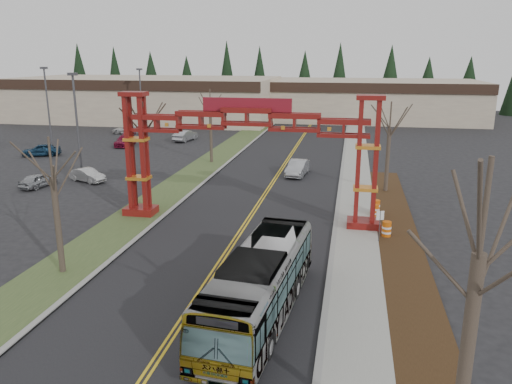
% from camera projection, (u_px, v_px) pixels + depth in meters
% --- Properties ---
extents(ground, '(200.00, 200.00, 0.00)m').
position_uv_depth(ground, '(146.00, 376.00, 18.16)').
color(ground, black).
rests_on(ground, ground).
extents(road, '(12.00, 110.00, 0.02)m').
position_uv_depth(road, '(265.00, 195.00, 41.83)').
color(road, black).
rests_on(road, ground).
extents(lane_line_left, '(0.12, 100.00, 0.01)m').
position_uv_depth(lane_line_left, '(263.00, 195.00, 41.85)').
color(lane_line_left, gold).
rests_on(lane_line_left, road).
extents(lane_line_right, '(0.12, 100.00, 0.01)m').
position_uv_depth(lane_line_right, '(266.00, 195.00, 41.80)').
color(lane_line_right, gold).
rests_on(lane_line_right, road).
extents(curb_right, '(0.30, 110.00, 0.15)m').
position_uv_depth(curb_right, '(339.00, 198.00, 40.69)').
color(curb_right, gray).
rests_on(curb_right, ground).
extents(sidewalk_right, '(2.60, 110.00, 0.14)m').
position_uv_depth(sidewalk_right, '(357.00, 199.00, 40.42)').
color(sidewalk_right, gray).
rests_on(sidewalk_right, ground).
extents(landscape_strip, '(2.60, 50.00, 0.12)m').
position_uv_depth(landscape_strip, '(409.00, 281.00, 25.74)').
color(landscape_strip, black).
rests_on(landscape_strip, ground).
extents(grass_median, '(4.00, 110.00, 0.08)m').
position_uv_depth(grass_median, '(174.00, 190.00, 43.29)').
color(grass_median, '#384B25').
rests_on(grass_median, ground).
extents(curb_left, '(0.30, 110.00, 0.15)m').
position_uv_depth(curb_left, '(194.00, 190.00, 42.94)').
color(curb_left, gray).
rests_on(curb_left, ground).
extents(gateway_arch, '(18.20, 1.60, 8.90)m').
position_uv_depth(gateway_arch, '(247.00, 137.00, 33.62)').
color(gateway_arch, '#64130D').
rests_on(gateway_arch, ground).
extents(retail_building_west, '(46.00, 22.30, 7.50)m').
position_uv_depth(retail_building_west, '(147.00, 98.00, 90.80)').
color(retail_building_west, tan).
rests_on(retail_building_west, ground).
extents(retail_building_east, '(38.00, 20.30, 7.00)m').
position_uv_depth(retail_building_east, '(371.00, 100.00, 91.11)').
color(retail_building_east, tan).
rests_on(retail_building_east, ground).
extents(conifer_treeline, '(116.10, 5.60, 13.00)m').
position_uv_depth(conifer_treeline, '(322.00, 80.00, 103.52)').
color(conifer_treeline, black).
rests_on(conifer_treeline, ground).
extents(transit_bus, '(3.65, 11.48, 3.14)m').
position_uv_depth(transit_bus, '(260.00, 284.00, 21.94)').
color(transit_bus, '#B1B4B9').
rests_on(transit_bus, ground).
extents(silver_sedan, '(2.08, 4.73, 1.51)m').
position_uv_depth(silver_sedan, '(298.00, 168.00, 48.49)').
color(silver_sedan, '#A5A8AD').
rests_on(silver_sedan, ground).
extents(parked_car_near_a, '(2.05, 3.85, 1.25)m').
position_uv_depth(parked_car_near_a, '(38.00, 180.00, 44.19)').
color(parked_car_near_a, '#9A9DA1').
rests_on(parked_car_near_a, ground).
extents(parked_car_near_b, '(3.97, 2.63, 1.24)m').
position_uv_depth(parked_car_near_b, '(87.00, 175.00, 46.11)').
color(parked_car_near_b, silver).
rests_on(parked_car_near_b, ground).
extents(parked_car_mid_a, '(2.76, 5.09, 1.40)m').
position_uv_depth(parked_car_mid_a, '(125.00, 140.00, 64.50)').
color(parked_car_mid_a, maroon).
rests_on(parked_car_mid_a, ground).
extents(parked_car_mid_b, '(4.60, 3.28, 1.45)m').
position_uv_depth(parked_car_mid_b, '(41.00, 150.00, 57.91)').
color(parked_car_mid_b, navy).
rests_on(parked_car_mid_b, ground).
extents(parked_car_far_a, '(2.35, 4.74, 1.49)m').
position_uv_depth(parked_car_far_a, '(185.00, 136.00, 68.17)').
color(parked_car_far_a, '#97989E').
rests_on(parked_car_far_a, ground).
extents(parked_car_far_b, '(4.82, 2.83, 1.26)m').
position_uv_depth(parked_car_far_b, '(128.00, 129.00, 74.64)').
color(parked_car_far_b, silver).
rests_on(parked_car_far_b, ground).
extents(bare_tree_median_near, '(3.20, 3.20, 7.37)m').
position_uv_depth(bare_tree_median_near, '(53.00, 178.00, 25.51)').
color(bare_tree_median_near, '#382D26').
rests_on(bare_tree_median_near, ground).
extents(bare_tree_median_mid, '(3.35, 3.35, 8.23)m').
position_uv_depth(bare_tree_median_mid, '(144.00, 131.00, 36.47)').
color(bare_tree_median_mid, '#382D26').
rests_on(bare_tree_median_mid, ground).
extents(bare_tree_median_far, '(3.15, 3.15, 7.92)m').
position_uv_depth(bare_tree_median_far, '(210.00, 109.00, 53.03)').
color(bare_tree_median_far, '#382D26').
rests_on(bare_tree_median_far, ground).
extents(bare_tree_right_near, '(3.51, 3.51, 9.15)m').
position_uv_depth(bare_tree_right_near, '(479.00, 256.00, 11.62)').
color(bare_tree_right_near, '#382D26').
rests_on(bare_tree_right_near, ground).
extents(bare_tree_right_far, '(3.35, 3.35, 7.67)m').
position_uv_depth(bare_tree_right_far, '(390.00, 129.00, 41.34)').
color(bare_tree_right_far, '#382D26').
rests_on(bare_tree_right_far, ground).
extents(light_pole_near, '(0.85, 0.42, 9.78)m').
position_uv_depth(light_pole_near, '(76.00, 117.00, 47.19)').
color(light_pole_near, '#3F3F44').
rests_on(light_pole_near, ground).
extents(light_pole_mid, '(0.86, 0.43, 9.93)m').
position_uv_depth(light_pole_mid, '(47.00, 100.00, 64.24)').
color(light_pole_mid, '#3F3F44').
rests_on(light_pole_mid, ground).
extents(light_pole_far, '(0.82, 0.41, 9.47)m').
position_uv_depth(light_pole_far, '(141.00, 95.00, 75.51)').
color(light_pole_far, '#3F3F44').
rests_on(light_pole_far, ground).
extents(street_sign, '(0.47, 0.18, 2.10)m').
position_uv_depth(street_sign, '(380.00, 220.00, 30.68)').
color(street_sign, '#3F3F44').
rests_on(street_sign, ground).
extents(barrel_south, '(0.59, 0.59, 1.09)m').
position_uv_depth(barrel_south, '(387.00, 230.00, 31.86)').
color(barrel_south, '#CD560B').
rests_on(barrel_south, ground).
extents(barrel_mid, '(0.53, 0.53, 0.98)m').
position_uv_depth(barrel_mid, '(375.00, 211.00, 35.86)').
color(barrel_mid, '#CD560B').
rests_on(barrel_mid, ground).
extents(barrel_north, '(0.60, 0.60, 1.12)m').
position_uv_depth(barrel_north, '(376.00, 208.00, 36.46)').
color(barrel_north, '#CD560B').
rests_on(barrel_north, ground).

